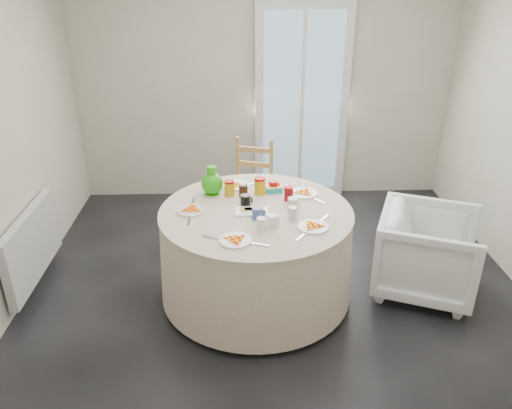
{
  "coord_description": "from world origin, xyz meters",
  "views": [
    {
      "loc": [
        -0.29,
        -3.3,
        2.39
      ],
      "look_at": [
        -0.16,
        0.01,
        0.8
      ],
      "focal_mm": 35.0,
      "sensor_mm": 36.0,
      "label": 1
    }
  ],
  "objects_px": {
    "table": "(256,254)",
    "armchair": "(428,248)",
    "radiator": "(32,245)",
    "green_pitcher": "(212,180)",
    "wooden_chair": "(250,184)"
  },
  "relations": [
    {
      "from": "armchair",
      "to": "green_pitcher",
      "type": "bearing_deg",
      "value": 101.86
    },
    {
      "from": "radiator",
      "to": "wooden_chair",
      "type": "xyz_separation_m",
      "value": [
        1.76,
        0.95,
        0.09
      ]
    },
    {
      "from": "wooden_chair",
      "to": "armchair",
      "type": "xyz_separation_m",
      "value": [
        1.37,
        -1.13,
        -0.08
      ]
    },
    {
      "from": "radiator",
      "to": "green_pitcher",
      "type": "xyz_separation_m",
      "value": [
        1.44,
        0.12,
        0.49
      ]
    },
    {
      "from": "wooden_chair",
      "to": "armchair",
      "type": "height_order",
      "value": "wooden_chair"
    },
    {
      "from": "radiator",
      "to": "armchair",
      "type": "relative_size",
      "value": 1.31
    },
    {
      "from": "table",
      "to": "green_pitcher",
      "type": "xyz_separation_m",
      "value": [
        -0.34,
        0.31,
        0.49
      ]
    },
    {
      "from": "table",
      "to": "armchair",
      "type": "distance_m",
      "value": 1.35
    },
    {
      "from": "radiator",
      "to": "wooden_chair",
      "type": "distance_m",
      "value": 2.0
    },
    {
      "from": "table",
      "to": "wooden_chair",
      "type": "distance_m",
      "value": 1.14
    },
    {
      "from": "table",
      "to": "wooden_chair",
      "type": "bearing_deg",
      "value": 90.75
    },
    {
      "from": "green_pitcher",
      "to": "radiator",
      "type": "bearing_deg",
      "value": -172.12
    },
    {
      "from": "wooden_chair",
      "to": "green_pitcher",
      "type": "xyz_separation_m",
      "value": [
        -0.32,
        -0.83,
        0.4
      ]
    },
    {
      "from": "radiator",
      "to": "green_pitcher",
      "type": "distance_m",
      "value": 1.53
    },
    {
      "from": "table",
      "to": "armchair",
      "type": "relative_size",
      "value": 1.95
    }
  ]
}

